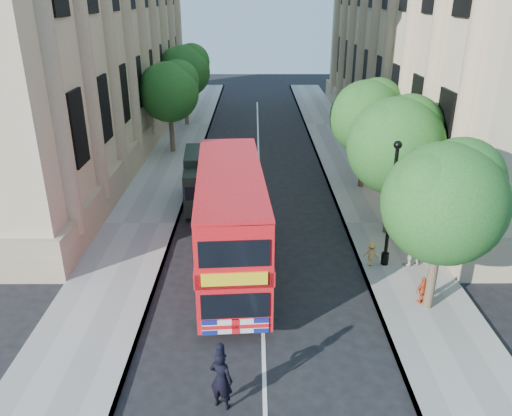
{
  "coord_description": "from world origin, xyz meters",
  "views": [
    {
      "loc": [
        -0.27,
        -11.74,
        10.18
      ],
      "look_at": [
        -0.22,
        6.71,
        2.3
      ],
      "focal_mm": 35.0,
      "sensor_mm": 36.0,
      "label": 1
    }
  ],
  "objects_px": {
    "lamp_post": "(390,210)",
    "double_decker_bus": "(231,220)",
    "woman_pedestrian": "(411,245)",
    "police_constable": "(221,380)",
    "box_van": "(205,181)"
  },
  "relations": [
    {
      "from": "lamp_post",
      "to": "double_decker_bus",
      "type": "height_order",
      "value": "lamp_post"
    },
    {
      "from": "woman_pedestrian",
      "to": "police_constable",
      "type": "bearing_deg",
      "value": 32.15
    },
    {
      "from": "police_constable",
      "to": "box_van",
      "type": "bearing_deg",
      "value": -59.45
    },
    {
      "from": "double_decker_bus",
      "to": "box_van",
      "type": "bearing_deg",
      "value": 99.7
    },
    {
      "from": "box_van",
      "to": "woman_pedestrian",
      "type": "xyz_separation_m",
      "value": [
        8.85,
        -6.53,
        -0.33
      ]
    },
    {
      "from": "double_decker_bus",
      "to": "woman_pedestrian",
      "type": "relative_size",
      "value": 5.14
    },
    {
      "from": "box_van",
      "to": "police_constable",
      "type": "height_order",
      "value": "box_van"
    },
    {
      "from": "box_van",
      "to": "police_constable",
      "type": "bearing_deg",
      "value": -87.5
    },
    {
      "from": "lamp_post",
      "to": "woman_pedestrian",
      "type": "xyz_separation_m",
      "value": [
        0.98,
        -0.02,
        -1.5
      ]
    },
    {
      "from": "lamp_post",
      "to": "woman_pedestrian",
      "type": "distance_m",
      "value": 1.79
    },
    {
      "from": "lamp_post",
      "to": "box_van",
      "type": "xyz_separation_m",
      "value": [
        -7.87,
        6.51,
        -1.17
      ]
    },
    {
      "from": "double_decker_bus",
      "to": "woman_pedestrian",
      "type": "xyz_separation_m",
      "value": [
        7.16,
        0.43,
        -1.29
      ]
    },
    {
      "from": "police_constable",
      "to": "lamp_post",
      "type": "bearing_deg",
      "value": -105.88
    },
    {
      "from": "lamp_post",
      "to": "police_constable",
      "type": "relative_size",
      "value": 2.88
    },
    {
      "from": "double_decker_bus",
      "to": "police_constable",
      "type": "height_order",
      "value": "double_decker_bus"
    }
  ]
}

